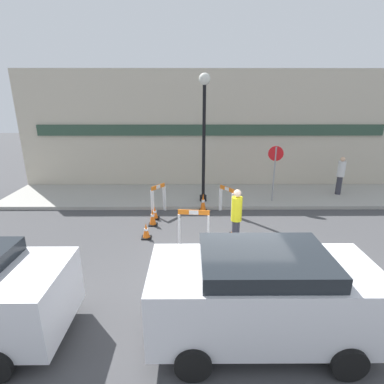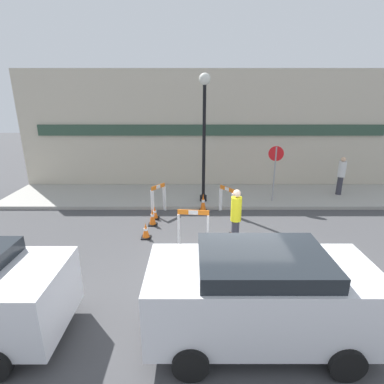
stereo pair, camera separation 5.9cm
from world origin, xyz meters
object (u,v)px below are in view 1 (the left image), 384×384
person_worker (236,216)px  person_pedestrian (341,174)px  stop_sign (275,165)px  streetlamp_post (204,122)px  parked_car_1 (262,292)px

person_worker → person_pedestrian: size_ratio=1.07×
stop_sign → person_worker: bearing=73.7°
streetlamp_post → person_pedestrian: streetlamp_post is taller
streetlamp_post → person_worker: bearing=-77.8°
streetlamp_post → person_worker: streetlamp_post is taller
streetlamp_post → stop_sign: bearing=-0.2°
streetlamp_post → person_pedestrian: (6.06, 0.87, -2.32)m
person_worker → parked_car_1: 3.55m
stop_sign → streetlamp_post: bearing=12.6°
stop_sign → person_worker: size_ratio=1.27×
stop_sign → parked_car_1: size_ratio=0.57×
stop_sign → parked_car_1: (-2.14, -7.28, -0.67)m
stop_sign → parked_car_1: bearing=86.4°
streetlamp_post → parked_car_1: bearing=-84.2°
parked_car_1 → person_pedestrian: bearing=56.9°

